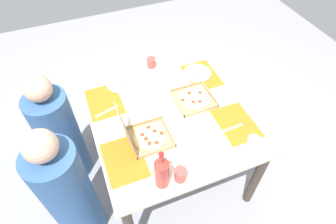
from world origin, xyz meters
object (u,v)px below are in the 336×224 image
pizza_box_center (145,136)px  cup_dark (180,175)px  condiment_bowl (254,141)px  pizza_box_corner_right (194,99)px  plate_far_left (197,73)px  soda_bottle (162,172)px  diner_left_seat (69,195)px  cup_red (151,63)px  plate_near_left (121,84)px  diner_right_seat (60,136)px  plate_far_right (150,92)px

pizza_box_center → cup_dark: 0.38m
cup_dark → condiment_bowl: size_ratio=1.05×
pizza_box_corner_right → plate_far_left: bearing=-30.0°
soda_bottle → pizza_box_corner_right: bearing=-40.1°
pizza_box_center → diner_left_seat: size_ratio=0.26×
plate_far_left → soda_bottle: bearing=142.8°
cup_red → pizza_box_center: bearing=157.7°
pizza_box_center → cup_dark: pizza_box_center is taller
plate_near_left → diner_right_seat: 0.65m
pizza_box_corner_right → pizza_box_center: pizza_box_center is taller
pizza_box_corner_right → plate_far_right: 0.35m
plate_far_left → cup_dark: bearing=148.6°
plate_far_left → plate_near_left: same height
pizza_box_center → diner_right_seat: size_ratio=0.29×
diner_left_seat → pizza_box_center: bearing=-80.2°
condiment_bowl → diner_right_seat: size_ratio=0.08×
condiment_bowl → plate_near_left: bearing=37.7°
plate_far_right → plate_near_left: (0.19, 0.20, 0.00)m
pizza_box_corner_right → cup_red: size_ratio=3.38×
pizza_box_center → condiment_bowl: size_ratio=3.60×
plate_far_left → cup_dark: 1.01m
plate_far_left → cup_dark: (-0.86, 0.53, 0.04)m
plate_far_left → diner_right_seat: size_ratio=0.21×
pizza_box_center → diner_left_seat: bearing=99.8°
cup_dark → condiment_bowl: 0.59m
plate_near_left → condiment_bowl: size_ratio=2.50×
soda_bottle → condiment_bowl: (0.05, -0.70, -0.11)m
pizza_box_corner_right → soda_bottle: size_ratio=0.91×
diner_right_seat → pizza_box_corner_right: bearing=-102.9°
plate_far_right → cup_red: 0.34m
pizza_box_center → plate_near_left: bearing=1.0°
soda_bottle → condiment_bowl: bearing=-85.7°
soda_bottle → plate_far_left: bearing=-37.2°
pizza_box_corner_right → cup_dark: (-0.59, 0.37, 0.04)m
pizza_box_center → plate_far_right: 0.47m
pizza_box_center → soda_bottle: (-0.35, 0.01, 0.08)m
pizza_box_corner_right → condiment_bowl: size_ratio=3.26×
plate_far_left → diner_left_seat: bearing=116.2°
diner_left_seat → plate_near_left: bearing=-39.0°
pizza_box_center → cup_red: bearing=-22.3°
pizza_box_center → diner_right_seat: bearing=51.5°
plate_far_right → condiment_bowl: 0.88m
pizza_box_center → cup_dark: bearing=-163.4°
plate_far_left → plate_far_right: size_ratio=1.10×
plate_far_right → plate_near_left: plate_near_left is taller
pizza_box_corner_right → condiment_bowl: (-0.52, -0.21, 0.01)m
pizza_box_corner_right → plate_near_left: size_ratio=1.30×
plate_far_right → condiment_bowl: size_ratio=2.42×
pizza_box_center → plate_far_left: pizza_box_center is taller
pizza_box_corner_right → plate_far_left: (0.27, -0.16, -0.00)m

